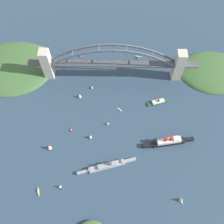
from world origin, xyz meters
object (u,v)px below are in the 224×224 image
naval_cruiser (107,166)px  harbor_ferry_steamer (158,102)px  channel_marker_buoy (110,86)px  seaplane_second_in_formation (81,55)px  small_boat_7 (71,130)px  small_boat_5 (60,186)px  small_boat_1 (119,110)px  small_boat_8 (90,137)px  small_boat_6 (182,200)px  ocean_liner (168,142)px  small_boat_3 (49,147)px  small_boat_4 (80,96)px  small_boat_0 (38,192)px  seaplane_taxiing_near_bridge (139,57)px  small_boat_2 (92,87)px  small_boat_9 (108,123)px  harbor_arch_bridge (113,64)px

naval_cruiser → harbor_ferry_steamer: size_ratio=2.29×
naval_cruiser → channel_marker_buoy: 145.03m
seaplane_second_in_formation → small_boat_7: 156.39m
harbor_ferry_steamer → small_boat_5: bearing=43.9°
small_boat_1 → small_boat_8: bearing=48.6°
small_boat_8 → small_boat_6: bearing=144.6°
ocean_liner → naval_cruiser: ocean_liner is taller
small_boat_1 → small_boat_6: (-83.24, 142.49, 4.25)m
small_boat_3 → small_boat_4: 101.20m
naval_cruiser → small_boat_1: 98.13m
small_boat_6 → small_boat_7: bearing=-33.2°
small_boat_0 → small_boat_4: bearing=-106.0°
seaplane_second_in_formation → channel_marker_buoy: (-56.16, 69.74, -0.79)m
small_boat_1 → harbor_ferry_steamer: bearing=-167.1°
small_boat_0 → small_boat_4: 164.03m
seaplane_taxiing_near_bridge → small_boat_2: 110.49m
small_boat_8 → small_boat_9: bearing=-137.8°
seaplane_second_in_formation → small_boat_8: (-27.11, 169.45, 2.35)m
small_boat_8 → harbor_arch_bridge: bearing=-105.1°
seaplane_taxiing_near_bridge → small_boat_0: bearing=59.1°
seaplane_second_in_formation → small_boat_1: seaplane_second_in_formation is taller
seaplane_second_in_formation → small_boat_0: seaplane_second_in_formation is taller
small_boat_5 → small_boat_6: 166.99m
seaplane_second_in_formation → small_boat_8: bearing=99.1°
small_boat_9 → channel_marker_buoy: (-2.72, -75.84, -2.12)m
naval_cruiser → small_boat_5: 71.97m
harbor_ferry_steamer → small_boat_1: 66.18m
naval_cruiser → small_boat_0: (94.68, 37.21, -2.44)m
small_boat_7 → small_boat_9: 58.47m
small_boat_0 → channel_marker_buoy: channel_marker_buoy is taller
small_boat_2 → small_boat_9: small_boat_9 is taller
small_boat_7 → harbor_ferry_steamer: bearing=-159.4°
seaplane_second_in_formation → small_boat_0: size_ratio=0.86×
harbor_arch_bridge → small_boat_4: 77.45m
small_boat_5 → small_boat_6: size_ratio=0.80×
harbor_ferry_steamer → small_boat_6: bearing=96.8°
small_boat_3 → small_boat_7: size_ratio=1.61×
small_boat_8 → harbor_ferry_steamer: bearing=-149.0°
naval_cruiser → small_boat_1: (-17.92, -96.45, -2.61)m
small_boat_4 → small_boat_2: bearing=-135.6°
seaplane_taxiing_near_bridge → small_boat_7: size_ratio=1.50×
naval_cruiser → seaplane_second_in_formation: bearing=-75.8°
small_boat_6 → channel_marker_buoy: (99.29, -191.05, -3.80)m
seaplane_taxiing_near_bridge → seaplane_second_in_formation: size_ratio=1.13×
harbor_arch_bridge → harbor_ferry_steamer: bearing=143.8°
channel_marker_buoy → seaplane_second_in_formation: bearing=-51.2°
harbor_ferry_steamer → small_boat_9: harbor_ferry_steamer is taller
naval_cruiser → small_boat_0: size_ratio=7.09×
small_boat_8 → small_boat_9: small_boat_8 is taller
harbor_arch_bridge → harbor_ferry_steamer: 99.63m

